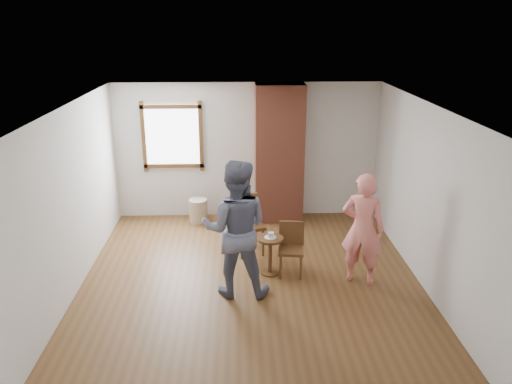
% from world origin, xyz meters
% --- Properties ---
extents(ground, '(5.50, 5.50, 0.00)m').
position_xyz_m(ground, '(0.00, 0.00, 0.00)').
color(ground, brown).
rests_on(ground, ground).
extents(room_shell, '(5.04, 5.52, 2.62)m').
position_xyz_m(room_shell, '(-0.06, 0.61, 1.81)').
color(room_shell, silver).
rests_on(room_shell, ground).
extents(brick_chimney, '(0.90, 0.50, 2.60)m').
position_xyz_m(brick_chimney, '(0.60, 2.50, 1.30)').
color(brick_chimney, '#A4533A').
rests_on(brick_chimney, ground).
extents(stoneware_crock, '(0.46, 0.46, 0.45)m').
position_xyz_m(stoneware_crock, '(-0.95, 2.40, 0.23)').
color(stoneware_crock, '#C7AF90').
rests_on(stoneware_crock, ground).
extents(dark_pot, '(0.14, 0.14, 0.13)m').
position_xyz_m(dark_pot, '(-0.47, 2.40, 0.07)').
color(dark_pot, black).
rests_on(dark_pot, ground).
extents(dining_chair_left, '(0.57, 0.57, 0.97)m').
position_xyz_m(dining_chair_left, '(-0.03, 1.10, 0.54)').
color(dining_chair_left, brown).
rests_on(dining_chair_left, ground).
extents(dining_chair_right, '(0.42, 0.42, 0.81)m').
position_xyz_m(dining_chair_right, '(0.62, 0.32, 0.45)').
color(dining_chair_right, brown).
rests_on(dining_chair_right, ground).
extents(side_table, '(0.40, 0.40, 0.60)m').
position_xyz_m(side_table, '(0.30, 0.30, 0.40)').
color(side_table, brown).
rests_on(side_table, ground).
extents(cake_plate, '(0.18, 0.18, 0.01)m').
position_xyz_m(cake_plate, '(0.30, 0.30, 0.60)').
color(cake_plate, white).
rests_on(cake_plate, side_table).
extents(cake_slice, '(0.08, 0.07, 0.06)m').
position_xyz_m(cake_slice, '(0.31, 0.30, 0.64)').
color(cake_slice, white).
rests_on(cake_slice, cake_plate).
extents(man, '(1.01, 0.82, 1.96)m').
position_xyz_m(man, '(-0.22, -0.23, 0.98)').
color(man, '#131936').
rests_on(man, ground).
extents(person_pink, '(0.72, 0.60, 1.69)m').
position_xyz_m(person_pink, '(1.61, 0.01, 0.84)').
color(person_pink, '#FF877F').
rests_on(person_pink, ground).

